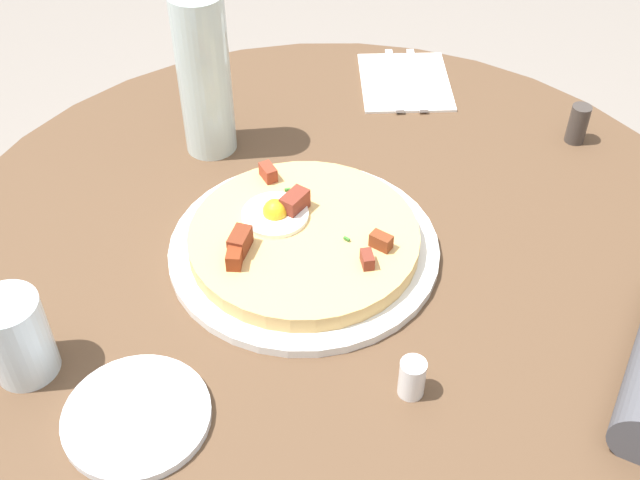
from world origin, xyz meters
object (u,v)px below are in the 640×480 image
breakfast_pizza (302,237)px  pepper_shaker (578,124)px  dining_table (334,340)px  pizza_plate (304,249)px  water_glass (17,337)px  fork (394,79)px  water_bottle (204,76)px  salt_shaker (412,378)px  knife (416,79)px  bread_plate (137,416)px

breakfast_pizza → pepper_shaker: bearing=148.5°
dining_table → pizza_plate: size_ratio=3.09×
water_glass → dining_table: bearing=146.2°
breakfast_pizza → water_glass: water_glass is taller
pizza_plate → breakfast_pizza: breakfast_pizza is taller
fork → water_bottle: water_bottle is taller
salt_shaker → knife: bearing=-157.9°
breakfast_pizza → water_glass: size_ratio=2.77×
water_bottle → bread_plate: bearing=24.0°
water_glass → salt_shaker: 0.41m
bread_plate → knife: 0.72m
fork → water_bottle: (0.28, -0.16, 0.11)m
knife → pepper_shaker: (0.04, 0.26, 0.02)m
water_glass → pepper_shaker: water_glass is taller
bread_plate → water_glass: 0.15m
breakfast_pizza → pepper_shaker: breakfast_pizza is taller
pizza_plate → knife: (-0.43, -0.03, 0.00)m
knife → water_glass: water_glass is taller
water_bottle → salt_shaker: (0.26, 0.42, -0.09)m
salt_shaker → fork: bearing=-154.5°
dining_table → pepper_shaker: bearing=151.3°
pizza_plate → pepper_shaker: bearing=148.8°
dining_table → pepper_shaker: (-0.37, 0.20, 0.20)m
breakfast_pizza → bread_plate: breakfast_pizza is taller
pizza_plate → bread_plate: bearing=-6.5°
pepper_shaker → salt_shaker: bearing=-4.0°
bread_plate → water_bottle: size_ratio=0.65×
fork → pizza_plate: bearing=-21.3°
dining_table → bread_plate: bread_plate is taller
bread_plate → knife: bearing=179.6°
dining_table → pizza_plate: bearing=-59.4°
bread_plate → water_bottle: water_bottle is taller
pizza_plate → knife: pizza_plate is taller
bread_plate → pepper_shaker: size_ratio=2.60×
water_glass → salt_shaker: size_ratio=2.19×
dining_table → breakfast_pizza: bearing=-61.1°
knife → salt_shaker: size_ratio=3.87×
knife → pepper_shaker: bearing=52.3°
dining_table → bread_plate: (0.31, -0.07, 0.18)m
dining_table → water_bottle: (-0.11, -0.26, 0.29)m
pizza_plate → salt_shaker: size_ratio=7.16×
salt_shaker → water_bottle: bearing=-122.1°
dining_table → breakfast_pizza: (0.02, -0.04, 0.20)m
bread_plate → pizza_plate: bearing=173.5°
dining_table → fork: (-0.39, -0.09, 0.18)m
pizza_plate → water_glass: (0.30, -0.18, 0.05)m
bread_plate → dining_table: bearing=167.9°
pizza_plate → breakfast_pizza: bearing=-89.1°
breakfast_pizza → pepper_shaker: 0.46m
knife → salt_shaker: 0.60m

